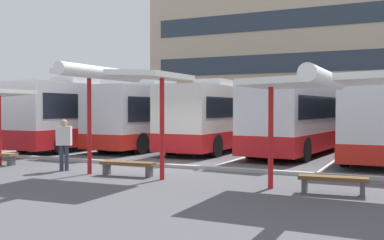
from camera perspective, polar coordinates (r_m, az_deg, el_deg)
ground_plane at (r=16.89m, az=-4.61°, el=-5.82°), size 160.00×160.00×0.00m
terminal_building at (r=50.32m, az=15.65°, el=10.92°), size 34.39×10.99×23.55m
coach_bus_0 at (r=25.72m, az=-12.28°, el=0.52°), size 2.56×11.01×3.73m
coach_bus_1 at (r=25.62m, az=-2.91°, el=0.41°), size 3.13×12.04×3.58m
coach_bus_2 at (r=24.03m, az=4.33°, el=0.26°), size 2.81×11.21×3.54m
coach_bus_3 at (r=22.87m, az=14.07°, el=0.18°), size 3.56×11.64×3.56m
lane_stripe_0 at (r=27.75m, az=-14.74°, el=-2.97°), size 0.16×14.00×0.01m
lane_stripe_1 at (r=25.50m, az=-8.21°, el=-3.33°), size 0.16×14.00×0.01m
lane_stripe_2 at (r=23.64m, az=-0.53°, el=-3.70°), size 0.16×14.00×0.01m
lane_stripe_3 at (r=22.27m, az=8.28°, el=-4.04°), size 0.16×14.00×0.01m
lane_stripe_4 at (r=21.48m, az=17.99°, el=-4.30°), size 0.16×14.00×0.01m
waiting_shelter_1 at (r=14.29m, az=-9.00°, el=5.26°), size 3.70×4.23×3.37m
bench_2 at (r=14.74m, az=-7.99°, el=-5.58°), size 1.83×0.61×0.45m
waiting_shelter_2 at (r=11.81m, az=17.10°, el=4.45°), size 4.27×5.03×2.99m
bench_3 at (r=12.06m, az=17.10°, el=-7.23°), size 1.71×0.55×0.45m
platform_kerb at (r=16.99m, az=-4.40°, el=-5.57°), size 44.00×0.24×0.12m
waiting_passenger_0 at (r=16.35m, az=-15.61°, el=-2.48°), size 0.55×0.41×1.76m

